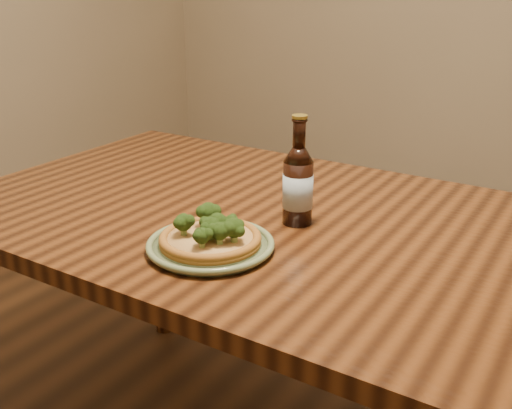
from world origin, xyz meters
The scene contains 4 objects.
table centered at (0.00, 0.10, 0.66)m, with size 1.60×0.90×0.75m.
plate centered at (-0.05, -0.13, 0.76)m, with size 0.26×0.26×0.02m.
pizza centered at (-0.04, -0.13, 0.78)m, with size 0.20×0.20×0.07m.
beer_bottle centered at (0.03, 0.09, 0.84)m, with size 0.07×0.07×0.24m.
Camera 1 is at (0.61, -0.99, 1.26)m, focal length 42.00 mm.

